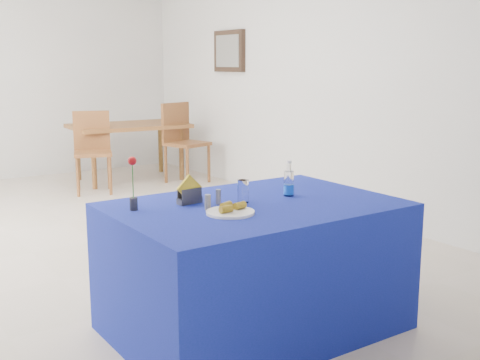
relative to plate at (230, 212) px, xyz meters
name	(u,v)px	position (x,y,z in m)	size (l,w,h in m)	color
floor	(96,242)	(0.11, 2.34, -0.77)	(7.00, 7.00, 0.00)	beige
room_shell	(86,39)	(0.11, 2.34, 0.98)	(7.00, 7.00, 7.00)	silver
picture_frame	(229,51)	(2.58, 3.94, 0.93)	(0.06, 0.64, 0.52)	black
picture_art	(228,51)	(2.56, 3.94, 0.93)	(0.02, 0.52, 0.40)	#998C66
plate	(230,212)	(0.00, 0.00, 0.00)	(0.26, 0.26, 0.01)	white
drinking_glass	(243,191)	(0.21, 0.18, 0.06)	(0.06, 0.06, 0.13)	white
salt_shaker	(208,202)	(-0.05, 0.14, 0.04)	(0.03, 0.03, 0.09)	slate
pepper_shaker	(218,197)	(0.07, 0.22, 0.04)	(0.03, 0.03, 0.09)	slate
blue_table	(254,267)	(0.25, 0.12, -0.39)	(1.60, 1.10, 0.76)	navy
water_bottle	(289,184)	(0.54, 0.17, 0.06)	(0.06, 0.06, 0.21)	white
napkin_holder	(189,195)	(-0.06, 0.33, 0.04)	(0.16, 0.07, 0.17)	#38383D
rose_vase	(133,185)	(-0.39, 0.36, 0.13)	(0.05, 0.05, 0.30)	#25252A
oak_table	(129,130)	(1.56, 4.83, -0.09)	(1.53, 1.04, 0.76)	#94542B
chair_bg_left	(92,146)	(0.89, 4.40, -0.20)	(0.56, 0.56, 0.98)	brown
chair_bg_right	(182,137)	(2.08, 4.32, -0.17)	(0.57, 0.57, 1.04)	brown
banana_pieces	(231,207)	(0.01, 0.01, 0.03)	(0.18, 0.12, 0.04)	gold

